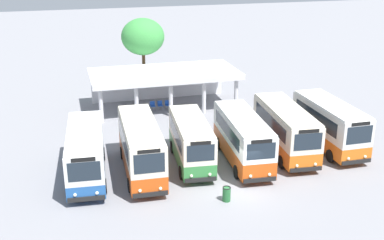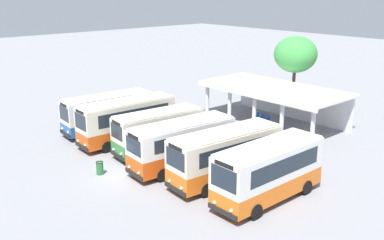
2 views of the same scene
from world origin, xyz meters
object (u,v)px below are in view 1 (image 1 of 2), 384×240
Objects in this scene: city_bus_second_in_row at (141,146)px; city_bus_middle_cream at (191,140)px; city_bus_fourth_amber at (243,137)px; litter_bin_apron at (227,194)px; city_bus_nearest_orange at (86,152)px; city_bus_far_end_green at (329,124)px; waiting_chair_second_from_end at (160,105)px; waiting_chair_end_by_column at (153,105)px; waiting_chair_middle_seat at (168,104)px; city_bus_fifth_blue at (285,128)px.

city_bus_second_in_row reaches higher than city_bus_middle_cream.
city_bus_fourth_amber reaches higher than litter_bin_apron.
city_bus_far_end_green reaches higher than city_bus_nearest_orange.
city_bus_fourth_amber is at bearing -9.19° from city_bus_middle_cream.
waiting_chair_second_from_end is (0.29, 11.81, -1.25)m from city_bus_middle_cream.
city_bus_second_in_row is 6.70m from litter_bin_apron.
litter_bin_apron reaches higher than waiting_chair_end_by_column.
city_bus_middle_cream reaches higher than waiting_chair_end_by_column.
city_bus_far_end_green is 15.15m from waiting_chair_middle_seat.
waiting_chair_second_from_end is at bearing 91.30° from litter_bin_apron.
city_bus_fourth_amber is (3.51, -0.57, 0.06)m from city_bus_middle_cream.
city_bus_second_in_row is 12.73m from waiting_chair_end_by_column.
waiting_chair_end_by_column is (-3.90, 12.39, -1.31)m from city_bus_fourth_amber.
city_bus_nearest_orange is at bearing -121.63° from waiting_chair_second_from_end.
waiting_chair_middle_seat is at bearing 129.31° from city_bus_far_end_green.
city_bus_second_in_row is 14.05m from city_bus_far_end_green.
city_bus_nearest_orange is 9.40× the size of waiting_chair_second_from_end.
waiting_chair_second_from_end and waiting_chair_middle_seat have the same top height.
city_bus_fifth_blue is at bearing 0.76° from city_bus_nearest_orange.
city_bus_middle_cream is at bearing 7.23° from city_bus_second_in_row.
city_bus_far_end_green is at bearing 2.13° from city_bus_second_in_row.
waiting_chair_second_from_end is (-10.24, 11.73, -1.38)m from city_bus_far_end_green.
litter_bin_apron is at bearing -82.85° from city_bus_middle_cream.
city_bus_far_end_green reaches higher than city_bus_fifth_blue.
city_bus_fifth_blue reaches higher than litter_bin_apron.
city_bus_fifth_blue is 3.51m from city_bus_far_end_green.
city_bus_second_in_row reaches higher than litter_bin_apron.
city_bus_nearest_orange is at bearing 173.81° from city_bus_second_in_row.
city_bus_second_in_row is at bearing 179.00° from city_bus_fourth_amber.
city_bus_middle_cream reaches higher than litter_bin_apron.
city_bus_fourth_amber is at bearing -1.00° from city_bus_second_in_row.
litter_bin_apron is at bearing -88.70° from waiting_chair_second_from_end.
city_bus_second_in_row reaches higher than city_bus_nearest_orange.
litter_bin_apron is (-0.29, -17.21, -0.07)m from waiting_chair_middle_seat.
city_bus_fourth_amber is 9.22× the size of waiting_chair_end_by_column.
city_bus_nearest_orange is 1.06× the size of city_bus_far_end_green.
city_bus_fifth_blue is 13.55m from waiting_chair_second_from_end.
city_bus_far_end_green reaches higher than city_bus_fourth_amber.
city_bus_far_end_green reaches higher than city_bus_middle_cream.
city_bus_nearest_orange is 9.40× the size of waiting_chair_end_by_column.
waiting_chair_second_from_end is at bearing 104.58° from city_bus_fourth_amber.
waiting_chair_end_by_column is at bearing 177.19° from waiting_chair_middle_seat.
city_bus_nearest_orange is 14.04m from city_bus_fifth_blue.
city_bus_nearest_orange reaches higher than city_bus_middle_cream.
litter_bin_apron reaches higher than waiting_chair_second_from_end.
city_bus_fifth_blue is at bearing -60.06° from waiting_chair_second_from_end.
city_bus_far_end_green is at bearing -47.06° from waiting_chair_end_by_column.
waiting_chair_end_by_column is at bearing 107.49° from city_bus_fourth_amber.
city_bus_middle_cream is 11.86m from waiting_chair_middle_seat.
city_bus_second_in_row reaches higher than city_bus_far_end_green.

